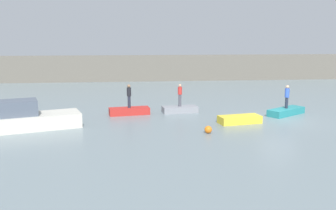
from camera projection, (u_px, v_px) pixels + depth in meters
ground_plane at (278, 120)px, 26.41m from camera, size 120.00×120.00×0.00m
embankment_wall at (209, 68)px, 49.13m from camera, size 80.00×1.20×3.29m
motorboat at (31, 118)px, 23.71m from camera, size 5.89×3.68×1.87m
rowboat_red at (129, 111)px, 28.06m from camera, size 3.09×1.48×0.51m
rowboat_grey at (180, 109)px, 28.79m from camera, size 2.75×1.41×0.48m
rowboat_yellow at (240, 119)px, 25.28m from camera, size 2.97×1.61×0.52m
rowboat_teal at (286, 112)px, 27.95m from camera, size 3.33×2.69×0.49m
person_dark_shirt at (129, 95)px, 27.83m from camera, size 0.32×0.32×1.74m
person_red_shirt at (180, 94)px, 28.57m from camera, size 0.32×0.32×1.70m
person_blue_shirt at (287, 96)px, 27.73m from camera, size 0.32×0.32×1.71m
mooring_buoy at (208, 130)px, 22.70m from camera, size 0.45×0.45×0.45m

